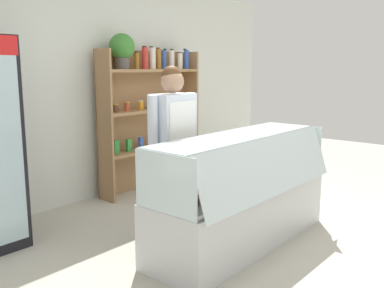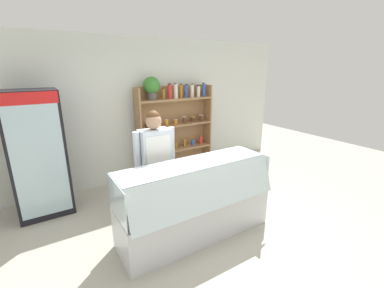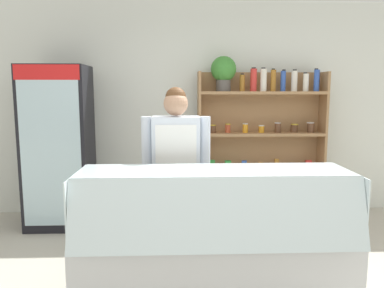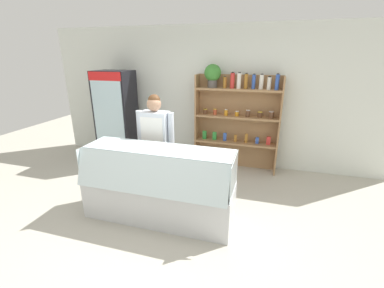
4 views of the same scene
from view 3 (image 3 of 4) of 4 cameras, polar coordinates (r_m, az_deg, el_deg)
name	(u,v)px [view 3 (image 3 of 4)]	position (r m, az deg, el deg)	size (l,w,h in m)	color
back_wall	(210,109)	(4.91, 2.76, 5.38)	(6.80, 0.10, 2.70)	silver
drinks_fridge	(59,148)	(4.58, -19.66, -0.51)	(0.73, 0.56, 1.87)	black
shelving_unit	(255,125)	(4.74, 9.52, 2.81)	(1.58, 0.31, 2.00)	#9E754C
deli_display_case	(214,261)	(2.95, 3.30, -17.40)	(2.02, 0.71, 1.01)	silver
shop_clerk	(176,163)	(3.29, -2.44, -2.96)	(0.60, 0.25, 1.62)	#383D51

